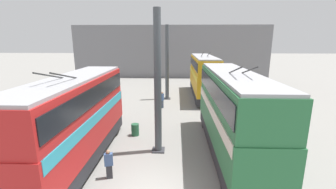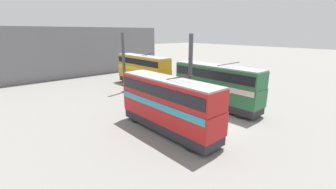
{
  "view_description": "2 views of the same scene",
  "coord_description": "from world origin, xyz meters",
  "px_view_note": "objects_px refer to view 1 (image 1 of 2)",
  "views": [
    {
      "loc": [
        -8.8,
        -1.1,
        6.69
      ],
      "look_at": [
        11.2,
        -0.33,
        1.92
      ],
      "focal_mm": 24.0,
      "sensor_mm": 36.0,
      "label": 1
    },
    {
      "loc": [
        -11.32,
        16.69,
        8.65
      ],
      "look_at": [
        5.86,
        1.41,
        2.2
      ],
      "focal_mm": 24.0,
      "sensor_mm": 36.0,
      "label": 2
    }
  ],
  "objects_px": {
    "bus_left_near": "(232,109)",
    "bus_right_mid": "(75,116)",
    "person_by_right_row": "(109,163)",
    "oil_drum": "(135,130)",
    "bus_left_far": "(203,74)",
    "person_aisle_midway": "(162,99)"
  },
  "relations": [
    {
      "from": "person_by_right_row",
      "to": "oil_drum",
      "type": "height_order",
      "value": "person_by_right_row"
    },
    {
      "from": "bus_left_far",
      "to": "bus_right_mid",
      "type": "xyz_separation_m",
      "value": [
        -16.02,
        8.74,
        -0.06
      ]
    },
    {
      "from": "bus_left_near",
      "to": "bus_left_far",
      "type": "bearing_deg",
      "value": 0.0
    },
    {
      "from": "bus_right_mid",
      "to": "person_aisle_midway",
      "type": "distance_m",
      "value": 11.66
    },
    {
      "from": "person_aisle_midway",
      "to": "oil_drum",
      "type": "height_order",
      "value": "person_aisle_midway"
    },
    {
      "from": "oil_drum",
      "to": "person_by_right_row",
      "type": "bearing_deg",
      "value": 176.29
    },
    {
      "from": "bus_left_near",
      "to": "bus_left_far",
      "type": "height_order",
      "value": "bus_left_near"
    },
    {
      "from": "bus_left_far",
      "to": "oil_drum",
      "type": "xyz_separation_m",
      "value": [
        -12.21,
        6.24,
        -2.39
      ]
    },
    {
      "from": "bus_left_far",
      "to": "oil_drum",
      "type": "height_order",
      "value": "bus_left_far"
    },
    {
      "from": "bus_left_far",
      "to": "bus_right_mid",
      "type": "relative_size",
      "value": 1.08
    },
    {
      "from": "bus_right_mid",
      "to": "oil_drum",
      "type": "height_order",
      "value": "bus_right_mid"
    },
    {
      "from": "bus_right_mid",
      "to": "person_aisle_midway",
      "type": "relative_size",
      "value": 6.22
    },
    {
      "from": "bus_left_near",
      "to": "bus_right_mid",
      "type": "relative_size",
      "value": 1.04
    },
    {
      "from": "bus_left_far",
      "to": "oil_drum",
      "type": "relative_size",
      "value": 13.15
    },
    {
      "from": "bus_right_mid",
      "to": "oil_drum",
      "type": "relative_size",
      "value": 12.23
    },
    {
      "from": "bus_left_near",
      "to": "bus_right_mid",
      "type": "height_order",
      "value": "bus_left_near"
    },
    {
      "from": "bus_left_far",
      "to": "person_by_right_row",
      "type": "xyz_separation_m",
      "value": [
        -17.47,
        6.58,
        -2.02
      ]
    },
    {
      "from": "person_by_right_row",
      "to": "person_aisle_midway",
      "type": "bearing_deg",
      "value": 154.58
    },
    {
      "from": "bus_left_near",
      "to": "oil_drum",
      "type": "xyz_separation_m",
      "value": [
        2.41,
        6.24,
        -2.41
      ]
    },
    {
      "from": "bus_left_far",
      "to": "bus_right_mid",
      "type": "height_order",
      "value": "bus_left_far"
    },
    {
      "from": "bus_left_near",
      "to": "person_aisle_midway",
      "type": "distance_m",
      "value": 10.67
    },
    {
      "from": "bus_left_far",
      "to": "person_by_right_row",
      "type": "relative_size",
      "value": 7.39
    }
  ]
}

